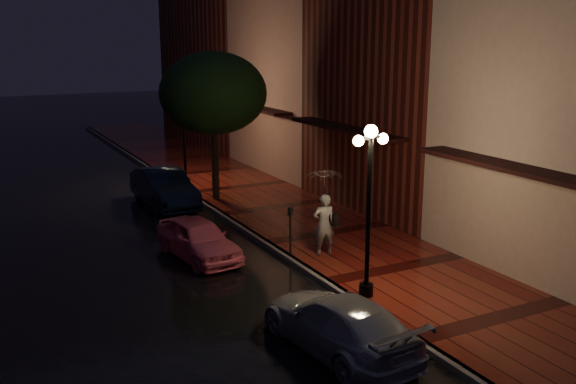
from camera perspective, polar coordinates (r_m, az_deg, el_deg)
ground at (r=20.39m, az=-1.84°, el=-4.87°), size 120.00×120.00×0.00m
sidewalk at (r=21.38m, az=3.61°, el=-3.79°), size 4.50×60.00×0.15m
curb at (r=20.36m, az=-1.84°, el=-4.67°), size 0.25×60.00×0.15m
storefront_mid at (r=24.77m, az=11.00°, el=11.17°), size 5.00×8.00×11.00m
storefront_far at (r=31.49m, az=1.76°, el=10.08°), size 5.00×8.00×9.00m
storefront_extra at (r=40.48m, az=-5.29°, el=11.54°), size 5.00×12.00×10.00m
streetlamp_near at (r=15.66m, az=7.20°, el=-0.80°), size 0.96×0.36×4.31m
streetlamp_far at (r=28.10m, az=-9.24°, el=5.57°), size 0.96×0.36×4.31m
street_tree at (r=25.18m, az=-6.63°, el=8.50°), size 4.16×4.16×5.80m
pink_car at (r=19.34m, az=-7.97°, el=-4.13°), size 1.88×3.74×1.22m
navy_car at (r=25.43m, az=-10.95°, el=0.36°), size 1.66×4.49×1.47m
silver_car at (r=13.81m, az=4.52°, el=-11.56°), size 2.08×4.33×1.22m
woman_with_umbrella at (r=18.79m, az=3.26°, el=-0.60°), size 1.07×1.09×2.58m
parking_meter at (r=19.05m, az=0.21°, el=-2.99°), size 0.16×0.14×1.43m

